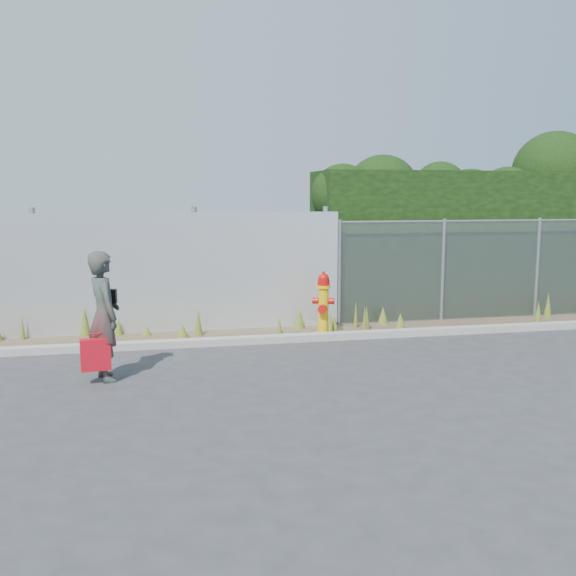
# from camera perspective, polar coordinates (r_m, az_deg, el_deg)

# --- Properties ---
(ground) EXTENTS (80.00, 80.00, 0.00)m
(ground) POSITION_cam_1_polar(r_m,az_deg,el_deg) (9.48, 3.55, -7.15)
(ground) COLOR #343436
(ground) RESTS_ON ground
(curb) EXTENTS (16.00, 0.22, 0.12)m
(curb) POSITION_cam_1_polar(r_m,az_deg,el_deg) (11.15, 1.09, -4.44)
(curb) COLOR gray
(curb) RESTS_ON ground
(weed_strip) EXTENTS (16.00, 1.24, 0.54)m
(weed_strip) POSITION_cam_1_polar(r_m,az_deg,el_deg) (11.79, -0.47, -3.50)
(weed_strip) COLOR brown
(weed_strip) RESTS_ON ground
(corrugated_fence) EXTENTS (8.50, 0.21, 2.30)m
(corrugated_fence) POSITION_cam_1_polar(r_m,az_deg,el_deg) (11.92, -15.65, 1.16)
(corrugated_fence) COLOR silver
(corrugated_fence) RESTS_ON ground
(chainlink_fence) EXTENTS (6.50, 0.07, 2.05)m
(chainlink_fence) POSITION_cam_1_polar(r_m,az_deg,el_deg) (13.65, 17.57, 1.66)
(chainlink_fence) COLOR gray
(chainlink_fence) RESTS_ON ground
(hedge) EXTENTS (7.48, 1.90, 3.92)m
(hedge) POSITION_cam_1_polar(r_m,az_deg,el_deg) (14.64, 16.82, 5.86)
(hedge) COLOR black
(hedge) RESTS_ON ground
(fire_hydrant) EXTENTS (0.39, 0.35, 1.17)m
(fire_hydrant) POSITION_cam_1_polar(r_m,az_deg,el_deg) (11.48, 3.17, -1.51)
(fire_hydrant) COLOR #E4B50C
(fire_hydrant) RESTS_ON ground
(woman) EXTENTS (0.62, 0.75, 1.77)m
(woman) POSITION_cam_1_polar(r_m,az_deg,el_deg) (9.08, -16.05, -2.41)
(woman) COLOR #0E5C4D
(woman) RESTS_ON ground
(red_tote_bag) EXTENTS (0.39, 0.14, 0.51)m
(red_tote_bag) POSITION_cam_1_polar(r_m,az_deg,el_deg) (8.97, -16.73, -5.68)
(red_tote_bag) COLOR #AC0924
(black_shoulder_bag) EXTENTS (0.26, 0.11, 0.19)m
(black_shoulder_bag) POSITION_cam_1_polar(r_m,az_deg,el_deg) (9.19, -15.80, -0.71)
(black_shoulder_bag) COLOR black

